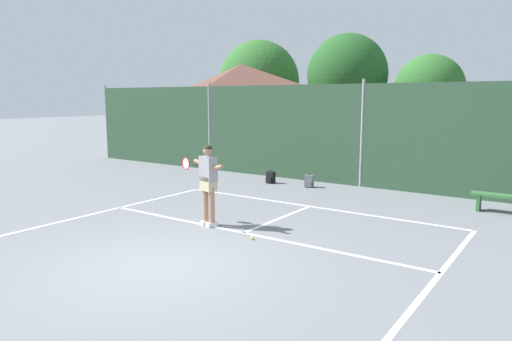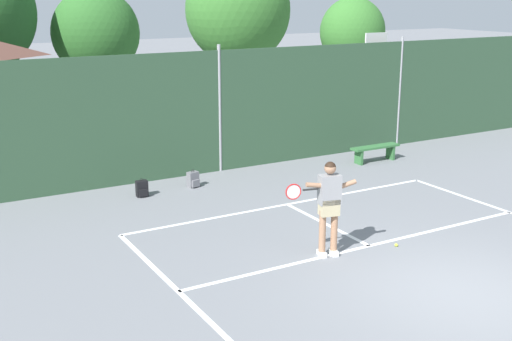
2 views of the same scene
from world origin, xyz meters
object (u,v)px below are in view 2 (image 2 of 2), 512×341
object	(u,v)px
tennis_player	(329,200)
courtside_bench	(375,150)
basketball_hoop	(374,70)
backpack_black	(142,189)
tennis_ball	(396,245)
backpack_grey	(193,180)

from	to	relation	value
tennis_player	courtside_bench	size ratio (longest dim) A/B	1.16
basketball_hoop	backpack_black	size ratio (longest dim) A/B	7.67
basketball_hoop	tennis_ball	bearing A→B (deg)	-126.75
tennis_player	backpack_grey	bearing A→B (deg)	93.37
basketball_hoop	tennis_ball	world-z (taller)	basketball_hoop
basketball_hoop	backpack_grey	distance (m)	8.53
tennis_player	backpack_grey	distance (m)	5.51
tennis_player	tennis_ball	size ratio (longest dim) A/B	28.10
tennis_ball	basketball_hoop	bearing A→B (deg)	53.25
tennis_player	backpack_black	distance (m)	5.66
backpack_grey	courtside_bench	bearing A→B (deg)	-3.06
tennis_ball	courtside_bench	distance (m)	6.74
tennis_player	backpack_black	world-z (taller)	tennis_player
backpack_black	courtside_bench	xyz separation A→B (m)	(7.18, -0.19, 0.17)
courtside_bench	tennis_player	bearing A→B (deg)	-136.75
basketball_hoop	tennis_ball	distance (m)	10.47
basketball_hoop	backpack_black	xyz separation A→B (m)	(-9.32, -2.56, -2.12)
basketball_hoop	backpack_grey	world-z (taller)	basketball_hoop
tennis_ball	backpack_black	distance (m)	6.47
tennis_player	basketball_hoop	bearing A→B (deg)	46.12
tennis_player	courtside_bench	bearing A→B (deg)	43.25
backpack_black	backpack_grey	distance (m)	1.43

